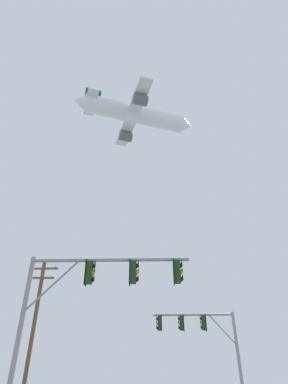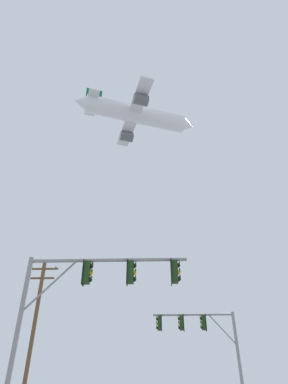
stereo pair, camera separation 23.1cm
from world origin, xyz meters
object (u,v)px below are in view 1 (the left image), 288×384
signal_pole_near (92,290)px  airplane (135,114)px  signal_pole_far (202,333)px  utility_pole (34,325)px

signal_pole_near → airplane: size_ratio=0.32×
signal_pole_far → signal_pole_near: bearing=-119.6°
signal_pole_near → signal_pole_far: (5.65, 9.92, -0.41)m
signal_pole_far → utility_pole: 11.36m
signal_pole_far → airplane: 40.24m
signal_pole_far → utility_pole: utility_pole is taller
signal_pole_far → utility_pole: size_ratio=0.61×
signal_pole_far → airplane: bearing=109.5°
signal_pole_near → utility_pole: 11.59m
utility_pole → airplane: airplane is taller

